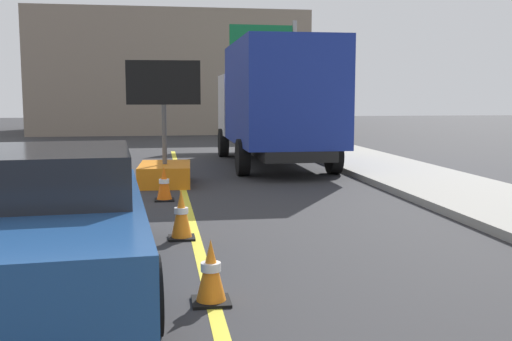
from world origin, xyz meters
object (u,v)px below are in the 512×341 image
arrow_board_trailer (165,163)px  box_truck (274,101)px  pickup_car (46,216)px  traffic_cone_mid_lane (211,272)px  traffic_cone_curbside (164,184)px  traffic_cone_far_lane (181,214)px  highway_guide_sign (276,60)px

arrow_board_trailer → box_truck: size_ratio=0.36×
arrow_board_trailer → pickup_car: 7.08m
box_truck → traffic_cone_mid_lane: size_ratio=12.16×
arrow_board_trailer → box_truck: box_truck is taller
traffic_cone_mid_lane → traffic_cone_curbside: 5.76m
traffic_cone_mid_lane → traffic_cone_far_lane: traffic_cone_far_lane is taller
highway_guide_sign → traffic_cone_curbside: (-4.71, -13.43, -3.11)m
traffic_cone_mid_lane → arrow_board_trailer: bearing=92.5°
traffic_cone_curbside → traffic_cone_far_lane: bearing=-86.3°
traffic_cone_mid_lane → traffic_cone_curbside: bearing=93.8°
box_truck → pickup_car: 11.05m
arrow_board_trailer → traffic_cone_mid_lane: 7.89m
pickup_car → traffic_cone_far_lane: pickup_car is taller
arrow_board_trailer → traffic_cone_mid_lane: size_ratio=4.42×
box_truck → traffic_cone_far_lane: 8.99m
box_truck → traffic_cone_curbside: bearing=-120.3°
pickup_car → traffic_cone_mid_lane: bearing=-29.6°
arrow_board_trailer → pickup_car: size_ratio=0.53×
arrow_board_trailer → pickup_car: bearing=-100.5°
highway_guide_sign → traffic_cone_mid_lane: size_ratio=8.18×
box_truck → traffic_cone_curbside: box_truck is taller
traffic_cone_curbside → box_truck: bearing=59.7°
pickup_car → traffic_cone_curbside: bearing=75.5°
pickup_car → traffic_cone_far_lane: size_ratio=7.38×
pickup_car → box_truck: bearing=66.8°
traffic_cone_curbside → arrow_board_trailer: bearing=89.0°
pickup_car → highway_guide_sign: 19.39m
traffic_cone_mid_lane → highway_guide_sign: bearing=77.3°
box_truck → highway_guide_sign: size_ratio=1.49×
arrow_board_trailer → traffic_cone_mid_lane: bearing=-87.5°
highway_guide_sign → traffic_cone_curbside: highway_guide_sign is taller
highway_guide_sign → traffic_cone_mid_lane: (-4.33, -19.18, -3.12)m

